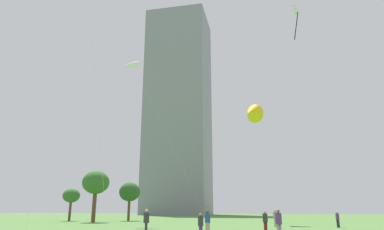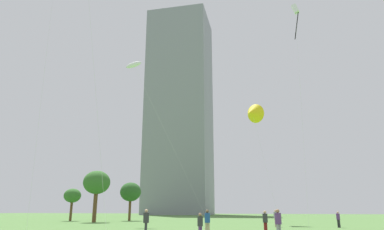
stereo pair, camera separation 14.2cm
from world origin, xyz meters
The scene contains 14 objects.
person_standing_0 centered at (5.64, 21.50, 1.02)m, with size 0.39×0.39×1.76m.
person_standing_1 centered at (2.08, 5.01, 0.91)m, with size 0.35×0.35×1.57m.
person_standing_2 centered at (-2.18, 6.09, 1.04)m, with size 0.40×0.40×1.80m.
person_standing_3 centered at (6.85, 6.27, 1.04)m, with size 0.40×0.40×1.81m.
person_standing_4 centered at (1.73, 8.14, 1.02)m, with size 0.39×0.39×1.77m.
person_standing_5 centered at (5.60, 10.81, 0.98)m, with size 0.38×0.38×1.70m.
person_standing_6 centered at (11.84, 22.34, 0.92)m, with size 0.35×0.35×1.60m.
kite_flying_2 centered at (-13.28, 24.03, 22.01)m, with size 10.84×6.12×22.72m.
kite_flying_3 centered at (2.82, 29.23, 14.77)m, with size 4.55×3.16×16.23m.
kite_flying_5 centered at (9.52, 20.53, 24.35)m, with size 1.15×5.66×25.40m.
park_tree_0 centered at (-20.74, 28.31, 5.63)m, with size 3.98×3.98×7.45m.
park_tree_1 centered at (-27.84, 32.42, 3.95)m, with size 2.78×2.78×5.16m.
park_tree_2 centered at (-19.08, 36.14, 4.63)m, with size 3.51×3.51×6.24m.
distant_highrise_0 centered at (-34.28, 103.97, 39.70)m, with size 23.01×20.91×79.41m, color gray.
Camera 1 is at (8.18, -16.73, 1.77)m, focal length 31.66 mm.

